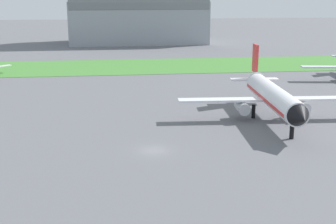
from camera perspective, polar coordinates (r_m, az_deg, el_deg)
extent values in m
plane|color=slate|center=(65.11, -1.72, -4.78)|extent=(600.00, 600.00, 0.00)
cube|color=#478438|center=(136.58, -4.56, 5.65)|extent=(360.00, 28.00, 0.08)
cylinder|color=white|center=(80.80, 12.96, 1.89)|extent=(5.11, 24.70, 3.75)
cone|color=black|center=(68.26, 16.16, -0.70)|extent=(3.86, 3.61, 3.67)
cone|color=white|center=(94.21, 10.54, 4.14)|extent=(3.63, 4.95, 3.37)
cube|color=red|center=(80.87, 12.95, 1.70)|extent=(5.11, 23.34, 0.52)
cube|color=white|center=(84.26, 18.15, 1.60)|extent=(16.46, 3.29, 0.37)
cube|color=white|center=(79.66, 7.15, 1.49)|extent=(16.46, 3.29, 0.37)
cylinder|color=#B7BABF|center=(83.52, 16.20, 0.69)|extent=(2.29, 4.20, 2.06)
cylinder|color=#B7BABF|center=(80.58, 9.18, 0.59)|extent=(2.29, 4.20, 2.06)
cube|color=red|center=(92.89, 10.76, 6.56)|extent=(0.62, 3.09, 5.45)
cube|color=white|center=(94.19, 12.05, 4.00)|extent=(4.88, 2.31, 0.30)
cube|color=white|center=(93.02, 9.21, 4.00)|extent=(4.88, 2.31, 0.30)
cylinder|color=black|center=(72.18, 15.09, -2.32)|extent=(0.67, 0.67, 2.38)
cylinder|color=black|center=(83.97, 14.44, 0.13)|extent=(0.67, 0.67, 2.38)
cylinder|color=black|center=(82.34, 10.55, 0.07)|extent=(0.67, 0.67, 2.38)
cube|color=silver|center=(121.04, 19.85, 5.27)|extent=(16.02, 4.65, 0.36)
cube|color=#9399A3|center=(198.59, -3.69, 11.07)|extent=(56.51, 25.83, 17.36)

